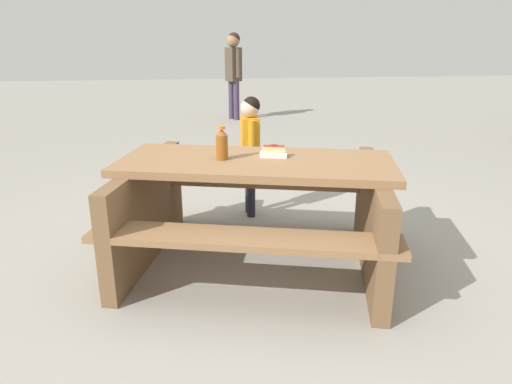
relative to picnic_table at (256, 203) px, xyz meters
name	(u,v)px	position (x,y,z in m)	size (l,w,h in m)	color
ground_plane	(256,262)	(0.00, 0.00, -0.44)	(30.00, 30.00, 0.00)	gray
picnic_table	(256,203)	(0.00, 0.00, 0.00)	(2.10, 1.82, 0.75)	olive
soda_bottle	(222,144)	(-0.22, 0.04, 0.41)	(0.08, 0.08, 0.22)	brown
hotdog_tray	(274,152)	(0.13, 0.07, 0.34)	(0.20, 0.15, 0.08)	white
child_in_coat	(250,141)	(0.08, 0.94, 0.22)	(0.17, 0.26, 1.05)	#262633
bystander_adult	(234,65)	(0.40, 6.01, 0.57)	(0.31, 0.35, 1.59)	#3F334C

